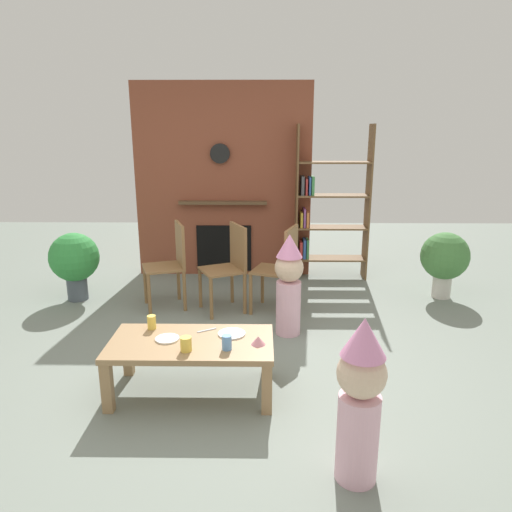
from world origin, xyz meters
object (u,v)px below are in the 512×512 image
at_px(bookshelf, 326,209).
at_px(paper_plate_front, 167,339).
at_px(coffee_table, 191,349).
at_px(paper_plate_rear, 232,334).
at_px(child_with_cone_hat, 360,397).
at_px(dining_chair_middle, 230,263).
at_px(dining_chair_right, 282,264).
at_px(paper_cup_near_right, 186,344).
at_px(dining_chair_left, 172,260).
at_px(birthday_cake_slice, 258,340).
at_px(paper_cup_center, 152,322).
at_px(potted_plant_short, 74,260).
at_px(child_in_pink, 289,282).
at_px(potted_plant_tall, 445,258).
at_px(paper_cup_near_left, 227,342).

distance_m(bookshelf, paper_plate_front, 3.12).
height_order(coffee_table, paper_plate_rear, paper_plate_rear).
bearing_deg(paper_plate_front, child_with_cone_hat, -36.31).
height_order(paper_plate_rear, dining_chair_middle, dining_chair_middle).
bearing_deg(dining_chair_right, paper_cup_near_right, 86.78).
bearing_deg(dining_chair_left, coffee_table, 84.92).
distance_m(birthday_cake_slice, dining_chair_middle, 1.70).
relative_size(paper_plate_front, dining_chair_middle, 0.19).
height_order(paper_cup_center, potted_plant_short, potted_plant_short).
distance_m(paper_plate_front, child_with_cone_hat, 1.47).
bearing_deg(potted_plant_short, bookshelf, 16.72).
height_order(paper_cup_near_right, dining_chair_middle, dining_chair_middle).
bearing_deg(paper_cup_near_right, child_with_cone_hat, -34.30).
xyz_separation_m(birthday_cake_slice, child_in_pink, (0.27, 1.07, 0.07)).
distance_m(paper_cup_near_right, paper_plate_rear, 0.39).
height_order(child_with_cone_hat, dining_chair_right, child_with_cone_hat).
xyz_separation_m(dining_chair_left, potted_plant_short, (-1.11, 0.19, -0.05)).
distance_m(bookshelf, potted_plant_short, 2.99).
distance_m(bookshelf, child_in_pink, 1.85).
bearing_deg(potted_plant_short, paper_plate_rear, -44.16).
bearing_deg(potted_plant_short, dining_chair_middle, -8.99).
relative_size(coffee_table, child_with_cone_hat, 1.23).
bearing_deg(paper_plate_front, dining_chair_right, 60.44).
distance_m(dining_chair_right, potted_plant_short, 2.28).
relative_size(paper_plate_rear, dining_chair_middle, 0.22).
bearing_deg(child_in_pink, birthday_cake_slice, 21.93).
height_order(paper_cup_center, dining_chair_right, dining_chair_right).
relative_size(paper_plate_front, child_in_pink, 0.18).
bearing_deg(birthday_cake_slice, paper_cup_near_right, -168.12).
xyz_separation_m(dining_chair_left, dining_chair_middle, (0.62, -0.09, 0.00)).
bearing_deg(paper_cup_near_right, child_in_pink, 57.46).
distance_m(coffee_table, paper_plate_rear, 0.31).
height_order(dining_chair_left, potted_plant_tall, dining_chair_left).
bearing_deg(potted_plant_tall, paper_plate_rear, -139.63).
bearing_deg(paper_cup_near_left, paper_plate_front, 161.19).
relative_size(paper_cup_near_left, paper_cup_center, 0.99).
height_order(dining_chair_left, dining_chair_right, same).
bearing_deg(paper_plate_front, potted_plant_tall, 36.57).
height_order(child_with_cone_hat, potted_plant_tall, child_with_cone_hat).
bearing_deg(paper_cup_center, potted_plant_tall, 32.54).
distance_m(bookshelf, paper_plate_rear, 2.86).
distance_m(paper_cup_near_left, potted_plant_tall, 3.11).
distance_m(paper_cup_near_right, dining_chair_middle, 1.78).
distance_m(coffee_table, potted_plant_short, 2.45).
bearing_deg(paper_cup_near_left, bookshelf, 70.41).
bearing_deg(child_with_cone_hat, dining_chair_middle, -31.08).
relative_size(coffee_table, potted_plant_tall, 1.55).
distance_m(bookshelf, dining_chair_left, 2.05).
bearing_deg(potted_plant_tall, bookshelf, 149.51).
bearing_deg(paper_cup_near_left, potted_plant_tall, 43.50).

